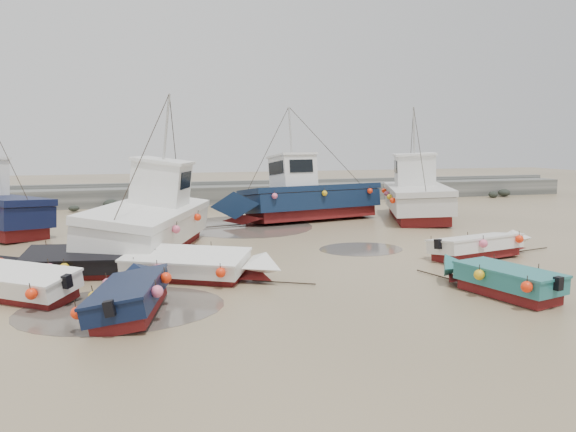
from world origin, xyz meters
name	(u,v)px	position (x,y,z in m)	size (l,w,h in m)	color
ground	(267,279)	(0.00, 0.00, 0.00)	(120.00, 120.00, 0.00)	tan
seawall	(189,195)	(0.05, 21.99, 0.63)	(60.00, 4.92, 1.50)	gray
puddle_a	(122,308)	(-4.45, -2.01, 0.00)	(5.41, 5.41, 0.01)	#554D44
puddle_b	(361,249)	(4.88, 3.68, 0.00)	(3.45, 3.45, 0.01)	#554D44
puddle_d	(245,226)	(1.69, 11.13, 0.00)	(6.86, 6.86, 0.01)	#554D44
dinghy_0	(8,278)	(-7.49, -0.03, 0.55)	(5.02, 4.26, 1.43)	maroon
dinghy_1	(135,290)	(-4.10, -2.33, 0.55)	(2.56, 5.64, 1.43)	maroon
dinghy_2	(498,275)	(5.92, -3.60, 0.57)	(2.20, 5.07, 1.43)	maroon
dinghy_3	(484,243)	(8.60, 0.81, 0.55)	(5.87, 2.31, 1.43)	maroon
dinghy_4	(78,260)	(-5.81, 2.08, 0.54)	(6.32, 2.60, 1.43)	maroon
dinghy_5	(198,262)	(-2.12, 0.58, 0.54)	(5.80, 3.79, 1.43)	maroon
cabin_boat_1	(151,218)	(-3.26, 5.87, 1.30)	(5.96, 11.09, 6.22)	maroon
cabin_boat_2	(302,197)	(5.08, 12.06, 1.32)	(10.85, 4.54, 6.22)	maroon
cabin_boat_3	(417,195)	(11.69, 11.38, 1.33)	(5.90, 10.19, 6.22)	maroon
person	(122,243)	(-4.44, 7.75, 0.00)	(0.67, 0.44, 1.82)	#1C2238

